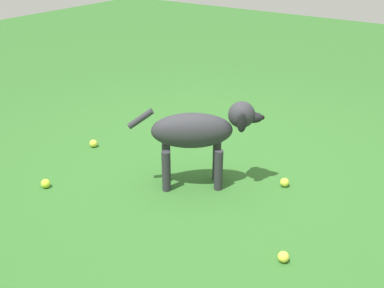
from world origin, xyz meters
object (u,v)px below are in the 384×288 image
Objects in this scene: dog at (200,132)px; tennis_ball_1 at (46,184)px; tennis_ball_4 at (285,182)px; tennis_ball_0 at (283,257)px; tennis_ball_3 at (184,135)px; tennis_ball_2 at (93,143)px.

tennis_ball_1 is at bearing -179.94° from dog.
dog is 1.20m from tennis_ball_1.
tennis_ball_4 is (0.53, 0.33, -0.40)m from dog.
tennis_ball_0 is 1.00× the size of tennis_ball_3.
tennis_ball_1 is 1.00× the size of tennis_ball_4.
tennis_ball_4 is (1.65, 0.33, 0.00)m from tennis_ball_2.
tennis_ball_4 is at bearing -5.03° from dog.
dog is 12.06× the size of tennis_ball_2.
tennis_ball_4 is at bearing 11.46° from tennis_ball_2.
dog is at bearing -147.87° from tennis_ball_4.
dog reaches higher than tennis_ball_4.
tennis_ball_3 is at bearing 75.49° from tennis_ball_1.
tennis_ball_1 is 1.32m from tennis_ball_3.
tennis_ball_0 is at bearing 7.64° from tennis_ball_1.
tennis_ball_1 is (-1.79, -0.24, 0.00)m from tennis_ball_0.
tennis_ball_1 is 1.00× the size of tennis_ball_2.
tennis_ball_2 is 0.80m from tennis_ball_3.
tennis_ball_2 is at bearing 107.06° from tennis_ball_1.
tennis_ball_2 is (-2.00, 0.45, 0.00)m from tennis_ball_0.
tennis_ball_1 is (-0.90, -0.69, -0.40)m from dog.
tennis_ball_0 is 1.79m from tennis_ball_3.
tennis_ball_1 is at bearing -144.59° from tennis_ball_4.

